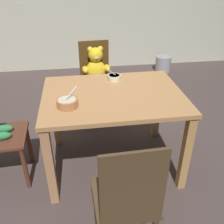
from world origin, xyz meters
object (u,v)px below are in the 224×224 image
Objects in this scene: teddy_chair_near_front at (127,192)px; teddy_chair_far_center at (96,74)px; porridge_bowl_terracotta_near_left at (67,103)px; dining_table at (113,105)px; metal_pail at (163,64)px; porridge_bowl_cream_far_center at (114,77)px.

teddy_chair_far_center is at bearing -1.43° from teddy_chair_near_front.
teddy_chair_near_front is at bearing -65.17° from porridge_bowl_terracotta_near_left.
teddy_chair_near_front is (-0.05, -0.83, -0.09)m from dining_table.
teddy_chair_near_front is (0.01, -1.65, -0.03)m from teddy_chair_far_center.
porridge_bowl_terracotta_near_left is (-0.31, 0.67, 0.23)m from teddy_chair_near_front.
dining_table is 1.23× the size of teddy_chair_near_front.
metal_pail is (1.25, 1.33, -0.42)m from teddy_chair_far_center.
porridge_bowl_terracotta_near_left is at bearing -155.25° from dining_table.
teddy_chair_far_center is 5.71× the size of porridge_bowl_terracotta_near_left.
dining_table is at bearing 24.75° from porridge_bowl_terracotta_near_left.
dining_table is 0.30m from porridge_bowl_cream_far_center.
dining_table is 0.84m from teddy_chair_near_front.
porridge_bowl_cream_far_center reaches higher than dining_table.
porridge_bowl_terracotta_near_left reaches higher than porridge_bowl_cream_far_center.
porridge_bowl_terracotta_near_left is at bearing -20.38° from teddy_chair_far_center.
teddy_chair_far_center is at bearing 94.22° from dining_table.
teddy_chair_near_front is at bearing -112.53° from metal_pail.
teddy_chair_far_center is at bearing 101.32° from porridge_bowl_cream_far_center.
porridge_bowl_cream_far_center is (0.05, 0.26, 0.13)m from dining_table.
dining_table is at bearing -5.19° from teddy_chair_near_front.
teddy_chair_near_front is at bearing -95.17° from porridge_bowl_cream_far_center.
porridge_bowl_terracotta_near_left is (-0.41, -0.43, 0.01)m from porridge_bowl_cream_far_center.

